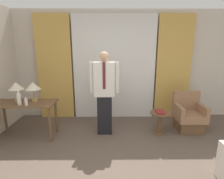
{
  "coord_description": "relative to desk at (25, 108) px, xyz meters",
  "views": [
    {
      "loc": [
        -0.1,
        -1.77,
        1.82
      ],
      "look_at": [
        -0.07,
        1.53,
        1.01
      ],
      "focal_mm": 28.0,
      "sensor_mm": 36.0,
      "label": 1
    }
  ],
  "objects": [
    {
      "name": "wall_back",
      "position": [
        1.81,
        1.19,
        0.73
      ],
      "size": [
        10.0,
        0.06,
        2.7
      ],
      "color": "beige",
      "rests_on": "ground_plane"
    },
    {
      "name": "curtain_sheer_center",
      "position": [
        1.81,
        1.06,
        0.67
      ],
      "size": [
        2.04,
        0.06,
        2.58
      ],
      "color": "white",
      "rests_on": "ground_plane"
    },
    {
      "name": "curtain_drape_left",
      "position": [
        0.32,
        1.06,
        0.67
      ],
      "size": [
        0.86,
        0.06,
        2.58
      ],
      "color": "gold",
      "rests_on": "ground_plane"
    },
    {
      "name": "curtain_drape_right",
      "position": [
        3.3,
        1.06,
        0.67
      ],
      "size": [
        0.86,
        0.06,
        2.58
      ],
      "color": "gold",
      "rests_on": "ground_plane"
    },
    {
      "name": "desk",
      "position": [
        0.0,
        0.0,
        0.0
      ],
      "size": [
        1.22,
        0.52,
        0.74
      ],
      "color": "brown",
      "rests_on": "ground_plane"
    },
    {
      "name": "table_lamp_left",
      "position": [
        -0.17,
        0.09,
        0.42
      ],
      "size": [
        0.29,
        0.29,
        0.39
      ],
      "color": "tan",
      "rests_on": "desk"
    },
    {
      "name": "table_lamp_right",
      "position": [
        0.17,
        0.09,
        0.42
      ],
      "size": [
        0.29,
        0.29,
        0.39
      ],
      "color": "tan",
      "rests_on": "desk"
    },
    {
      "name": "bottle_near_edge",
      "position": [
        0.13,
        -0.17,
        0.18
      ],
      "size": [
        0.06,
        0.06,
        0.16
      ],
      "color": "silver",
      "rests_on": "desk"
    },
    {
      "name": "bottle_by_lamp",
      "position": [
        -0.02,
        -0.14,
        0.23
      ],
      "size": [
        0.08,
        0.08,
        0.28
      ],
      "color": "silver",
      "rests_on": "desk"
    },
    {
      "name": "person",
      "position": [
        1.59,
        0.13,
        0.32
      ],
      "size": [
        0.61,
        0.21,
        1.73
      ],
      "color": "black",
      "rests_on": "ground_plane"
    },
    {
      "name": "armchair",
      "position": [
        3.45,
        0.29,
        -0.31
      ],
      "size": [
        0.6,
        0.57,
        0.84
      ],
      "color": "brown",
      "rests_on": "ground_plane"
    },
    {
      "name": "side_table",
      "position": [
        2.77,
        0.11,
        -0.29
      ],
      "size": [
        0.43,
        0.43,
        0.48
      ],
      "color": "brown",
      "rests_on": "ground_plane"
    },
    {
      "name": "book",
      "position": [
        2.75,
        0.09,
        -0.13
      ],
      "size": [
        0.17,
        0.25,
        0.03
      ],
      "color": "maroon",
      "rests_on": "side_table"
    }
  ]
}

